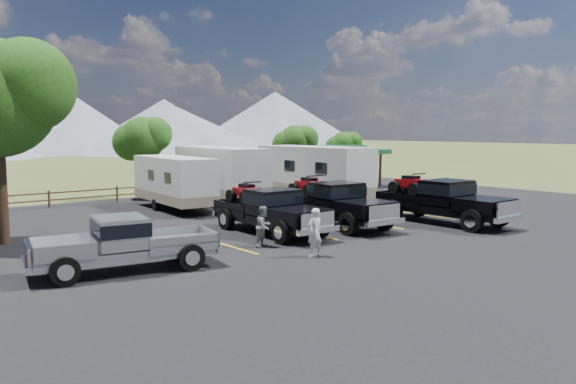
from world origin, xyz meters
TOP-DOWN VIEW (x-y plane):
  - ground at (0.00, 0.00)m, footprint 320.00×320.00m
  - asphalt_lot at (0.00, 3.00)m, footprint 44.00×34.00m
  - stall_lines at (0.00, 4.00)m, footprint 12.12×5.50m
  - tree_ne_a at (8.97, 17.01)m, footprint 3.11×2.92m
  - tree_ne_b at (14.98, 18.01)m, footprint 2.77×2.59m
  - tree_north at (-2.03, 19.02)m, footprint 3.46×3.24m
  - rail_fence at (2.00, 18.50)m, footprint 36.12×0.12m
  - pavilion at (13.00, 17.00)m, footprint 6.20×6.20m
  - rig_left at (-3.20, 4.25)m, footprint 2.40×6.41m
  - rig_center at (0.23, 3.93)m, footprint 2.80×6.85m
  - rig_right at (4.71, 1.20)m, footprint 2.46×6.84m
  - trailer_left at (-2.93, 13.15)m, footprint 2.74×8.39m
  - trailer_center at (0.21, 13.41)m, footprint 3.39×9.73m
  - trailer_right at (4.89, 10.39)m, footprint 2.62×9.73m
  - pickup_silver at (-10.58, 1.93)m, footprint 6.00×2.87m
  - person_a at (-4.70, -0.29)m, footprint 0.62×0.41m
  - person_b at (-5.06, 2.15)m, footprint 0.91×0.80m

SIDE VIEW (x-z plane):
  - ground at x=0.00m, z-range 0.00..0.00m
  - asphalt_lot at x=0.00m, z-range 0.00..0.04m
  - stall_lines at x=0.00m, z-range 0.04..0.05m
  - rail_fence at x=2.00m, z-range 0.11..1.11m
  - person_b at x=-5.06m, z-range 0.04..1.59m
  - person_a at x=-4.70m, z-range 0.04..1.74m
  - pickup_silver at x=-10.58m, z-range 0.07..1.80m
  - rig_left at x=-3.20m, z-range 0.00..2.12m
  - rig_center at x=0.23m, z-range 0.00..2.23m
  - rig_right at x=4.71m, z-range 0.00..2.28m
  - trailer_left at x=-2.93m, z-range 0.11..3.01m
  - trailer_center at x=0.21m, z-range 0.12..3.48m
  - trailer_right at x=4.89m, z-range 0.12..3.51m
  - pavilion at x=13.00m, z-range 1.18..4.40m
  - tree_ne_b at x=14.98m, z-range 0.99..5.26m
  - tree_ne_a at x=8.97m, z-range 1.10..5.86m
  - tree_north at x=-2.03m, z-range 1.21..6.46m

